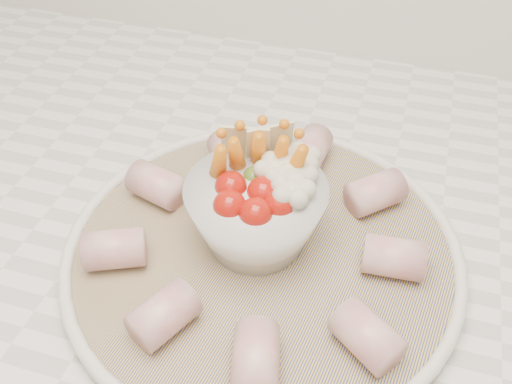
% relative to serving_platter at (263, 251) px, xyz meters
% --- Properties ---
extents(serving_platter, '(0.43, 0.43, 0.02)m').
position_rel_serving_platter_xyz_m(serving_platter, '(0.00, 0.00, 0.00)').
color(serving_platter, navy).
rests_on(serving_platter, kitchen_counter).
extents(veggie_bowl, '(0.13, 0.13, 0.11)m').
position_rel_serving_platter_xyz_m(veggie_bowl, '(-0.01, 0.01, 0.05)').
color(veggie_bowl, silver).
rests_on(veggie_bowl, serving_platter).
extents(cured_meat_rolls, '(0.30, 0.32, 0.04)m').
position_rel_serving_platter_xyz_m(cured_meat_rolls, '(-0.00, 0.00, 0.02)').
color(cured_meat_rolls, '#B6535A').
rests_on(cured_meat_rolls, serving_platter).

